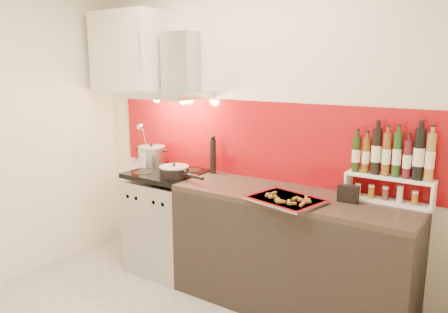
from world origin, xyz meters
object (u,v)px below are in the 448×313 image
Objects in this scene: counter at (290,252)px; stock_pot at (152,156)px; pepper_mill at (213,155)px; range_stove at (169,222)px; saute_pan at (175,171)px; baking_tray at (286,200)px.

stock_pot is at bearing 176.22° from counter.
pepper_mill is at bearing 8.86° from stock_pot.
stock_pot reaches higher than range_stove.
counter is at bearing 0.23° from range_stove.
stock_pot is at bearing -171.14° from pepper_mill.
baking_tray is at bearing -4.27° from saute_pan.
range_stove is 1.62× the size of baking_tray.
range_stove is at bearing -179.77° from counter.
baking_tray is at bearing -8.44° from range_stove.
range_stove is at bearing 171.56° from baking_tray.
pepper_mill is (0.63, 0.10, 0.06)m from stock_pot.
baking_tray is (0.04, -0.19, 0.47)m from counter.
stock_pot reaches higher than saute_pan.
stock_pot is at bearing 169.33° from baking_tray.
pepper_mill is at bearing 29.84° from range_stove.
pepper_mill is (0.18, 0.31, 0.11)m from saute_pan.
saute_pan is at bearing 175.73° from baking_tray.
range_stove is 0.63m from stock_pot.
pepper_mill reaches higher than counter.
saute_pan is at bearing -30.90° from range_stove.
pepper_mill is (0.35, 0.20, 0.62)m from range_stove.
stock_pot is 0.50m from saute_pan.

